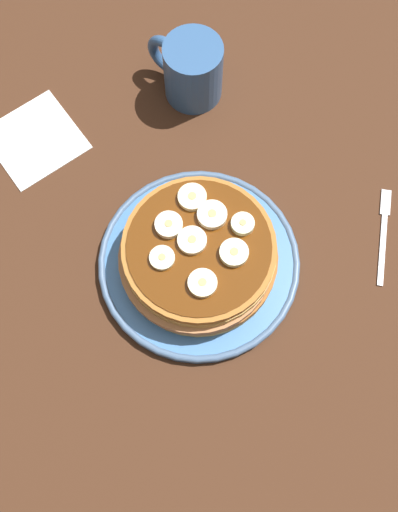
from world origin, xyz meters
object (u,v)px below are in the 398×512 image
at_px(banana_slice_1, 192,197).
at_px(banana_slice_7, 212,215).
at_px(plate, 199,263).
at_px(banana_slice_3, 234,253).
at_px(banana_slice_6, 202,283).
at_px(coffee_mug, 191,69).
at_px(banana_slice_5, 243,224).
at_px(fork, 384,230).
at_px(banana_slice_4, 162,258).
at_px(napkin, 35,139).
at_px(banana_slice_2, 167,227).
at_px(banana_slice_0, 190,244).
at_px(pancake_stack, 199,254).

distance_m(banana_slice_1, banana_slice_7, 0.03).
distance_m(plate, banana_slice_1, 0.09).
bearing_deg(banana_slice_3, banana_slice_6, 80.20).
bearing_deg(banana_slice_1, coffee_mug, -54.09).
bearing_deg(banana_slice_5, banana_slice_6, 91.96).
distance_m(coffee_mug, fork, 0.32).
bearing_deg(plate, banana_slice_3, -158.47).
relative_size(banana_slice_4, coffee_mug, 0.26).
bearing_deg(banana_slice_1, napkin, 6.13).
distance_m(banana_slice_1, coffee_mug, 0.20).
height_order(banana_slice_5, napkin, banana_slice_5).
height_order(banana_slice_3, banana_slice_6, same).
xyz_separation_m(banana_slice_3, napkin, (0.32, -0.00, -0.07)).
bearing_deg(banana_slice_5, banana_slice_2, 37.41).
bearing_deg(coffee_mug, banana_slice_0, 125.15).
height_order(plate, fork, plate).
height_order(banana_slice_0, banana_slice_3, banana_slice_3).
bearing_deg(napkin, plate, 176.22).
bearing_deg(banana_slice_3, banana_slice_4, 39.17).
relative_size(banana_slice_1, banana_slice_7, 0.97).
xyz_separation_m(pancake_stack, banana_slice_1, (0.04, -0.04, 0.03)).
distance_m(pancake_stack, fork, 0.24).
bearing_deg(banana_slice_4, plate, -124.73).
relative_size(banana_slice_4, banana_slice_5, 1.07).
distance_m(pancake_stack, coffee_mug, 0.25).
xyz_separation_m(banana_slice_0, banana_slice_6, (-0.04, 0.03, 0.00)).
height_order(banana_slice_0, banana_slice_4, banana_slice_0).
relative_size(plate, pancake_stack, 1.25).
xyz_separation_m(coffee_mug, napkin, (0.12, 0.18, -0.04)).
xyz_separation_m(pancake_stack, banana_slice_6, (-0.03, 0.03, 0.03)).
bearing_deg(banana_slice_4, banana_slice_1, -79.09).
xyz_separation_m(banana_slice_5, banana_slice_6, (-0.00, 0.08, -0.00)).
height_order(banana_slice_1, fork, banana_slice_1).
height_order(banana_slice_7, coffee_mug, coffee_mug).
bearing_deg(coffee_mug, banana_slice_4, 118.58).
xyz_separation_m(banana_slice_6, fork, (-0.14, -0.21, -0.07)).
bearing_deg(fork, banana_slice_5, 41.27).
bearing_deg(banana_slice_0, pancake_stack, -152.11).
height_order(pancake_stack, banana_slice_3, banana_slice_3).
height_order(banana_slice_6, coffee_mug, coffee_mug).
distance_m(banana_slice_0, banana_slice_5, 0.06).
bearing_deg(banana_slice_2, banana_slice_3, -167.47).
distance_m(banana_slice_2, banana_slice_5, 0.09).
height_order(banana_slice_2, banana_slice_4, banana_slice_2).
bearing_deg(banana_slice_0, plate, -155.50).
relative_size(banana_slice_3, napkin, 0.30).
relative_size(banana_slice_1, banana_slice_2, 1.05).
distance_m(banana_slice_0, banana_slice_3, 0.05).
relative_size(pancake_stack, napkin, 1.79).
xyz_separation_m(pancake_stack, coffee_mug, (0.15, -0.20, 0.01)).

